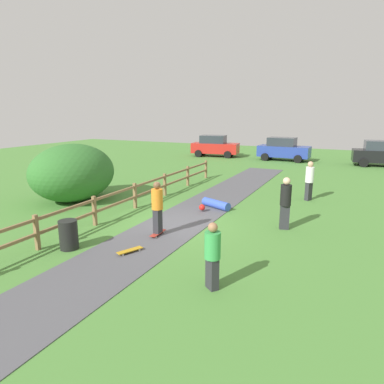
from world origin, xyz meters
TOP-DOWN VIEW (x-y plane):
  - ground_plane at (0.00, 0.00)m, footprint 60.00×60.00m
  - asphalt_path at (0.00, 0.00)m, footprint 2.40×28.00m
  - wooden_fence at (-2.60, 0.00)m, footprint 0.12×18.12m
  - bush_large at (-5.94, 1.17)m, footprint 3.47×4.16m
  - trash_bin at (-1.80, -3.39)m, footprint 0.56×0.56m
  - skater_riding at (0.04, -1.22)m, footprint 0.40×0.81m
  - skater_fallen at (0.54, 2.66)m, footprint 1.43×1.32m
  - skateboard_loose at (0.07, -2.88)m, footprint 0.51×0.81m
  - bystander_green at (3.06, -3.78)m, footprint 0.53×0.53m
  - bystander_white at (3.96, 5.92)m, footprint 0.51×0.51m
  - bystander_black at (3.75, 1.29)m, footprint 0.47×0.47m
  - parked_car_blue at (0.16, 19.01)m, footprint 4.26×2.12m
  - parked_car_red at (-6.04, 19.00)m, footprint 4.39×2.43m
  - parked_car_black at (7.51, 19.00)m, footprint 4.35×2.33m

SIDE VIEW (x-z plane):
  - ground_plane at x=0.00m, z-range 0.00..0.00m
  - asphalt_path at x=0.00m, z-range 0.00..0.02m
  - skateboard_loose at x=0.07m, z-range 0.05..0.13m
  - skater_fallen at x=0.54m, z-range 0.02..0.38m
  - trash_bin at x=-1.80m, z-range 0.00..0.90m
  - wooden_fence at x=-2.60m, z-range 0.12..1.22m
  - bystander_green at x=3.06m, z-range 0.08..1.72m
  - parked_car_blue at x=0.16m, z-range 0.00..1.92m
  - parked_car_red at x=-6.04m, z-range 0.00..1.92m
  - parked_car_black at x=7.51m, z-range 0.00..1.92m
  - bystander_white at x=3.96m, z-range 0.10..1.95m
  - bystander_black at x=3.75m, z-range 0.11..1.98m
  - skater_riding at x=0.04m, z-range 0.13..1.97m
  - bush_large at x=-5.94m, z-range 0.00..2.65m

